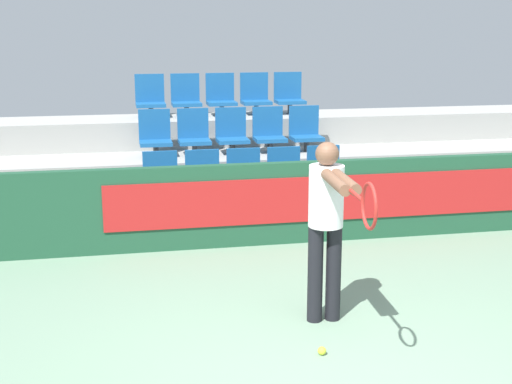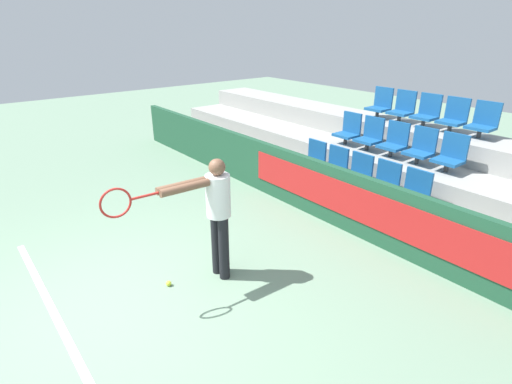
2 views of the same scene
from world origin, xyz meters
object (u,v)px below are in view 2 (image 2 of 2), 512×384
object	(u,v)px
stadium_chair_4	(414,192)
stadium_chair_7	(394,141)
stadium_chair_6	(370,135)
stadium_chair_9	(451,155)
stadium_chair_13	(454,117)
tennis_ball	(169,283)
stadium_chair_2	(358,173)
stadium_chair_5	(349,130)
tennis_player	(213,209)
stadium_chair_14	(483,122)
stadium_chair_1	(335,166)
stadium_chair_0	(313,159)
stadium_chair_8	(421,147)
stadium_chair_10	(380,104)
stadium_chair_12	(427,112)
stadium_chair_3	(384,182)
stadium_chair_11	(403,108)

from	to	relation	value
stadium_chair_4	stadium_chair_7	size ratio (longest dim) A/B	1.00
stadium_chair_6	stadium_chair_9	size ratio (longest dim) A/B	1.00
stadium_chair_13	tennis_ball	xyz separation A→B (m)	(-0.55, -5.41, -1.41)
stadium_chair_2	stadium_chair_13	xyz separation A→B (m)	(0.51, 1.90, 0.78)
stadium_chair_5	tennis_player	xyz separation A→B (m)	(1.17, -3.90, -0.11)
stadium_chair_6	stadium_chair_14	xyz separation A→B (m)	(1.52, 0.95, 0.39)
stadium_chair_1	stadium_chair_2	size ratio (longest dim) A/B	1.00
stadium_chair_0	stadium_chair_9	world-z (taller)	stadium_chair_9
stadium_chair_0	stadium_chair_6	world-z (taller)	stadium_chair_6
stadium_chair_8	tennis_ball	world-z (taller)	stadium_chair_8
stadium_chair_10	stadium_chair_12	distance (m)	1.02
stadium_chair_8	tennis_player	world-z (taller)	tennis_player
stadium_chair_10	stadium_chair_13	world-z (taller)	same
tennis_player	tennis_ball	bearing A→B (deg)	-106.31
stadium_chair_3	stadium_chair_8	distance (m)	1.03
stadium_chair_2	stadium_chair_10	xyz separation A→B (m)	(-1.02, 1.90, 0.78)
stadium_chair_0	stadium_chair_7	world-z (taller)	stadium_chair_7
stadium_chair_5	stadium_chair_11	xyz separation A→B (m)	(0.51, 0.95, 0.39)
stadium_chair_6	stadium_chair_7	bearing A→B (deg)	0.00
stadium_chair_14	stadium_chair_4	bearing A→B (deg)	-90.00
stadium_chair_8	stadium_chair_9	distance (m)	0.51
stadium_chair_2	stadium_chair_3	xyz separation A→B (m)	(0.51, 0.00, 0.00)
stadium_chair_8	tennis_player	distance (m)	3.92
stadium_chair_7	stadium_chair_0	bearing A→B (deg)	-136.92
stadium_chair_12	stadium_chair_14	size ratio (longest dim) A/B	1.00
stadium_chair_1	stadium_chair_2	world-z (taller)	same
stadium_chair_11	stadium_chair_12	distance (m)	0.51
stadium_chair_6	stadium_chair_8	bearing A→B (deg)	0.00
stadium_chair_6	tennis_player	distance (m)	3.96
stadium_chair_0	tennis_player	world-z (taller)	tennis_player
stadium_chair_1	tennis_ball	bearing A→B (deg)	-82.44
stadium_chair_14	stadium_chair_11	bearing A→B (deg)	180.00
stadium_chair_1	tennis_player	distance (m)	3.04
stadium_chair_12	stadium_chair_8	bearing A→B (deg)	-61.87
stadium_chair_2	stadium_chair_11	xyz separation A→B (m)	(-0.51, 1.90, 0.78)
stadium_chair_0	stadium_chair_11	size ratio (longest dim) A/B	1.00
stadium_chair_5	stadium_chair_6	world-z (taller)	same
stadium_chair_4	stadium_chair_2	bearing A→B (deg)	180.00
stadium_chair_0	stadium_chair_3	xyz separation A→B (m)	(1.52, 0.00, 0.00)
stadium_chair_5	stadium_chair_9	bearing A→B (deg)	0.00
stadium_chair_7	stadium_chair_13	distance (m)	1.14
stadium_chair_1	stadium_chair_7	distance (m)	1.14
stadium_chair_10	tennis_player	xyz separation A→B (m)	(1.17, -4.85, -0.50)
stadium_chair_3	stadium_chair_9	size ratio (longest dim) A/B	1.00
stadium_chair_7	tennis_player	distance (m)	3.90
stadium_chair_7	stadium_chair_11	bearing A→B (deg)	118.13
stadium_chair_4	stadium_chair_11	world-z (taller)	stadium_chair_11
stadium_chair_11	tennis_player	distance (m)	4.92
stadium_chair_4	stadium_chair_14	bearing A→B (deg)	90.00
stadium_chair_11	stadium_chair_2	bearing A→B (deg)	-75.03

